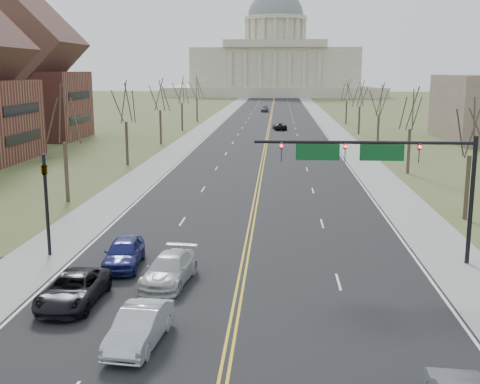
# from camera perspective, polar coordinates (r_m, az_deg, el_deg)

# --- Properties ---
(ground) EXTENTS (600.00, 600.00, 0.00)m
(ground) POSITION_cam_1_polar(r_m,az_deg,el_deg) (22.38, -1.53, -17.00)
(ground) COLOR brown
(ground) RESTS_ON ground
(road) EXTENTS (20.00, 380.00, 0.01)m
(road) POSITION_cam_1_polar(r_m,az_deg,el_deg) (130.04, 2.87, 6.73)
(road) COLOR black
(road) RESTS_ON ground
(cross_road) EXTENTS (120.00, 14.00, 0.01)m
(cross_road) POSITION_cam_1_polar(r_m,az_deg,el_deg) (27.78, -0.39, -11.11)
(cross_road) COLOR black
(cross_road) RESTS_ON ground
(sidewalk_left) EXTENTS (4.00, 380.00, 0.03)m
(sidewalk_left) POSITION_cam_1_polar(r_m,az_deg,el_deg) (130.76, -2.43, 6.76)
(sidewalk_left) COLOR gray
(sidewalk_left) RESTS_ON ground
(sidewalk_right) EXTENTS (4.00, 380.00, 0.03)m
(sidewalk_right) POSITION_cam_1_polar(r_m,az_deg,el_deg) (130.43, 8.18, 6.64)
(sidewalk_right) COLOR gray
(sidewalk_right) RESTS_ON ground
(center_line) EXTENTS (0.42, 380.00, 0.01)m
(center_line) POSITION_cam_1_polar(r_m,az_deg,el_deg) (130.04, 2.87, 6.73)
(center_line) COLOR gold
(center_line) RESTS_ON road
(edge_line_left) EXTENTS (0.15, 380.00, 0.01)m
(edge_line_left) POSITION_cam_1_polar(r_m,az_deg,el_deg) (130.55, -1.47, 6.76)
(edge_line_left) COLOR silver
(edge_line_left) RESTS_ON road
(edge_line_right) EXTENTS (0.15, 380.00, 0.01)m
(edge_line_right) POSITION_cam_1_polar(r_m,az_deg,el_deg) (130.27, 7.21, 6.66)
(edge_line_right) COLOR silver
(edge_line_right) RESTS_ON road
(capitol) EXTENTS (90.00, 60.00, 50.00)m
(capitol) POSITION_cam_1_polar(r_m,az_deg,el_deg) (269.53, 3.35, 12.17)
(capitol) COLOR beige
(capitol) RESTS_ON ground
(signal_mast) EXTENTS (12.12, 0.44, 7.20)m
(signal_mast) POSITION_cam_1_polar(r_m,az_deg,el_deg) (33.92, 13.18, 2.84)
(signal_mast) COLOR black
(signal_mast) RESTS_ON ground
(signal_left) EXTENTS (0.32, 0.36, 6.00)m
(signal_left) POSITION_cam_1_polar(r_m,az_deg,el_deg) (36.34, -17.92, -0.14)
(signal_left) COLOR black
(signal_left) RESTS_ON ground
(tree_r_0) EXTENTS (3.74, 3.74, 8.50)m
(tree_r_0) POSITION_cam_1_polar(r_m,az_deg,el_deg) (45.87, 21.09, 5.54)
(tree_r_0) COLOR #33241E
(tree_r_0) RESTS_ON ground
(tree_l_0) EXTENTS (3.96, 3.96, 9.00)m
(tree_l_0) POSITION_cam_1_polar(r_m,az_deg,el_deg) (50.78, -16.41, 6.78)
(tree_l_0) COLOR #33241E
(tree_l_0) RESTS_ON ground
(tree_r_1) EXTENTS (3.74, 3.74, 8.50)m
(tree_r_1) POSITION_cam_1_polar(r_m,az_deg,el_deg) (65.18, 15.90, 7.39)
(tree_r_1) COLOR #33241E
(tree_r_1) RESTS_ON ground
(tree_l_1) EXTENTS (3.96, 3.96, 9.00)m
(tree_l_1) POSITION_cam_1_polar(r_m,az_deg,el_deg) (69.88, -10.81, 8.19)
(tree_l_1) COLOR #33241E
(tree_l_1) RESTS_ON ground
(tree_r_2) EXTENTS (3.74, 3.74, 8.50)m
(tree_r_2) POSITION_cam_1_polar(r_m,az_deg,el_deg) (84.80, 13.08, 8.37)
(tree_r_2) COLOR #33241E
(tree_r_2) RESTS_ON ground
(tree_l_2) EXTENTS (3.96, 3.96, 9.00)m
(tree_l_2) POSITION_cam_1_polar(r_m,az_deg,el_deg) (89.37, -7.61, 8.96)
(tree_l_2) COLOR #33241E
(tree_l_2) RESTS_ON ground
(tree_r_3) EXTENTS (3.74, 3.74, 8.50)m
(tree_r_3) POSITION_cam_1_polar(r_m,az_deg,el_deg) (104.57, 11.32, 8.97)
(tree_r_3) COLOR #33241E
(tree_r_3) RESTS_ON ground
(tree_l_3) EXTENTS (3.96, 3.96, 9.00)m
(tree_l_3) POSITION_cam_1_polar(r_m,az_deg,el_deg) (109.04, -5.56, 9.43)
(tree_l_3) COLOR #33241E
(tree_l_3) RESTS_ON ground
(tree_r_4) EXTENTS (3.74, 3.74, 8.50)m
(tree_r_4) POSITION_cam_1_polar(r_m,az_deg,el_deg) (124.41, 10.11, 9.37)
(tree_r_4) COLOR #33241E
(tree_r_4) RESTS_ON ground
(tree_l_4) EXTENTS (3.96, 3.96, 9.00)m
(tree_l_4) POSITION_cam_1_polar(r_m,az_deg,el_deg) (128.82, -4.13, 9.76)
(tree_l_4) COLOR #33241E
(tree_l_4) RESTS_ON ground
(bldg_left_far) EXTENTS (17.10, 14.28, 23.25)m
(bldg_left_far) POSITION_cam_1_polar(r_m,az_deg,el_deg) (101.72, -19.70, 10.16)
(bldg_left_far) COLOR brown
(bldg_left_far) RESTS_ON ground
(car_sb_inner_lead) EXTENTS (2.05, 4.67, 1.49)m
(car_sb_inner_lead) POSITION_cam_1_polar(r_m,az_deg,el_deg) (24.56, -9.51, -12.49)
(car_sb_inner_lead) COLOR #AFB2B8
(car_sb_inner_lead) RESTS_ON road
(car_sb_outer_lead) EXTENTS (2.50, 5.20, 1.43)m
(car_sb_outer_lead) POSITION_cam_1_polar(r_m,az_deg,el_deg) (29.19, -15.53, -8.89)
(car_sb_outer_lead) COLOR black
(car_sb_outer_lead) RESTS_ON road
(car_sb_inner_second) EXTENTS (2.63, 5.25, 1.47)m
(car_sb_inner_second) POSITION_cam_1_polar(r_m,az_deg,el_deg) (30.98, -6.73, -7.30)
(car_sb_inner_second) COLOR #B5B5B5
(car_sb_inner_second) RESTS_ON road
(car_sb_outer_second) EXTENTS (2.17, 4.77, 1.59)m
(car_sb_outer_second) POSITION_cam_1_polar(r_m,az_deg,el_deg) (33.87, -10.96, -5.69)
(car_sb_outer_second) COLOR navy
(car_sb_outer_second) RESTS_ON road
(car_far_nb) EXTENTS (2.82, 5.04, 1.33)m
(car_far_nb) POSITION_cam_1_polar(r_m,az_deg,el_deg) (111.04, 3.78, 6.26)
(car_far_nb) COLOR black
(car_far_nb) RESTS_ON road
(car_far_sb) EXTENTS (2.06, 4.93, 1.67)m
(car_far_sb) POSITION_cam_1_polar(r_m,az_deg,el_deg) (159.59, 2.37, 7.91)
(car_far_sb) COLOR #505458
(car_far_sb) RESTS_ON road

